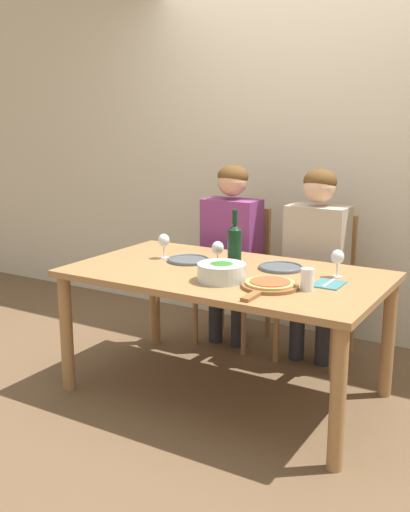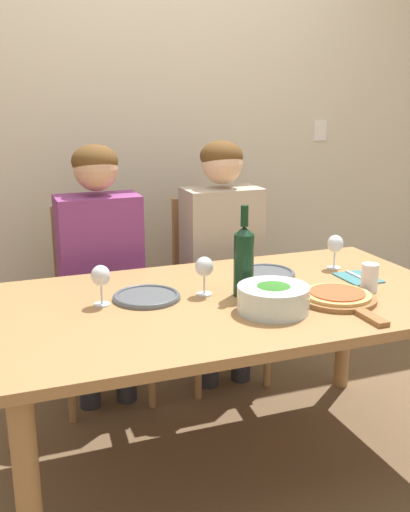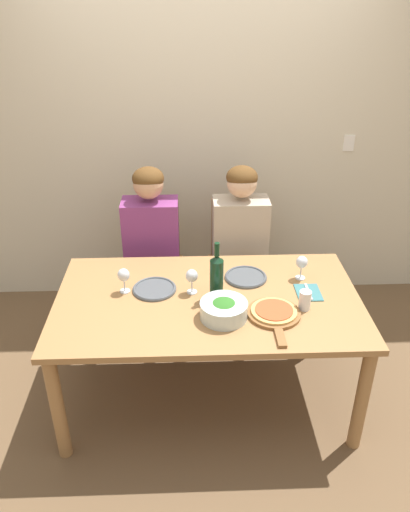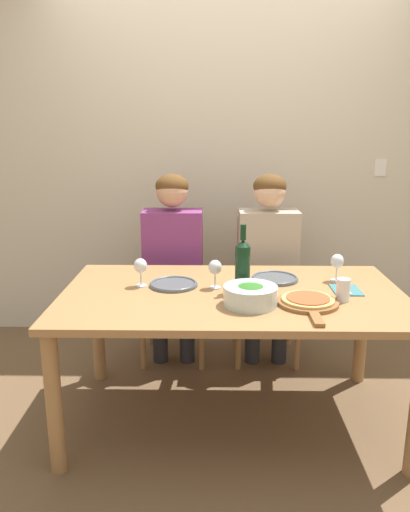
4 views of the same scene
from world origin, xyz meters
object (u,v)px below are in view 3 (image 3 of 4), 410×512
Objects in this scene: broccoli_bowl at (224,310)px; water_tumbler at (305,300)px; person_man at (240,236)px; wine_glass_right at (302,263)px; pizza_on_board at (274,313)px; wine_glass_left at (124,276)px; wine_bottle at (217,276)px; wine_glass_centre at (192,277)px; chair_right at (238,258)px; person_woman at (151,237)px; chair_left at (154,260)px; dinner_plate_left at (154,289)px; fork_on_napkin at (308,292)px; dinner_plate_right at (246,277)px.

water_tumbler is (0.45, 0.06, 0.01)m from broccoli_bowl.
wine_glass_right is (0.31, -0.52, 0.07)m from person_man.
pizza_on_board is 2.84× the size of wine_glass_left.
wine_bottle reaches higher than pizza_on_board.
wine_glass_left is 1.00× the size of wine_glass_centre.
chair_right reaches higher than wine_glass_centre.
wine_glass_left is at bearing -100.54° from person_woman.
chair_left reaches higher than dinner_plate_left.
chair_left is at bearing 139.84° from fork_on_napkin.
dinner_plate_left is 2.30× the size of water_tumbler.
wine_bottle reaches higher than fork_on_napkin.
pizza_on_board is at bearing -32.37° from wine_bottle.
wine_glass_right is (0.52, 0.19, -0.04)m from wine_bottle.
chair_right is 6.23× the size of wine_glass_centre.
fork_on_napkin is at bearing -64.47° from person_man.
person_man reaches higher than fork_on_napkin.
wine_glass_right is (0.33, -0.01, 0.10)m from dinner_plate_right.
wine_glass_left is (-0.17, -0.01, 0.10)m from dinner_plate_left.
person_man is at bearing 73.76° from wine_bottle.
wine_bottle is at bearing -133.38° from dinner_plate_right.
water_tumbler is at bearing -16.83° from wine_glass_centre.
chair_right is at bearing 116.37° from wine_glass_right.
chair_right reaches higher than wine_glass_left.
water_tumbler is at bearing -47.03° from chair_left.
dinner_plate_right is at bearing 9.68° from wine_glass_left.
person_woman and person_man have the same top height.
wine_glass_centre is 1.36× the size of water_tumbler.
broccoli_bowl reaches higher than dinner_plate_right.
pizza_on_board is at bearing -120.24° from wine_glass_right.
pizza_on_board is 0.19m from water_tumbler.
person_woman is at bearing 115.78° from broccoli_bowl.
broccoli_bowl is 0.59× the size of pizza_on_board.
chair_right reaches higher than wine_glass_right.
fork_on_napkin is (0.23, 0.21, -0.01)m from pizza_on_board.
wine_glass_left is 1.07m from fork_on_napkin.
person_man reaches higher than wine_glass_left.
wine_bottle reaches higher than chair_right.
wine_glass_right reaches higher than pizza_on_board.
chair_right is at bearing 112.36° from fork_on_napkin.
wine_glass_right is at bearing 82.04° from water_tumbler.
fork_on_napkin is at bearing -67.64° from chair_right.
dinner_plate_right is at bearing 130.74° from water_tumbler.
wine_glass_left and wine_glass_centre have the same top height.
person_woman is 1.07m from wine_glass_right.
person_man is 0.88m from water_tumbler.
wine_glass_right reaches higher than dinner_plate_right.
wine_bottle is 0.53m from wine_glass_left.
wine_bottle is at bearing -106.24° from person_man.
person_woman is at bearing -169.83° from chair_right.
water_tumbler is (0.89, -0.84, 0.02)m from person_woman.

